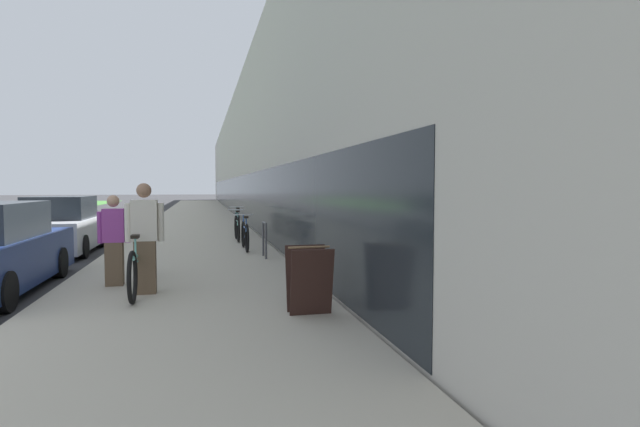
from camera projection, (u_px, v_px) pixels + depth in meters
The scene contains 11 objects.
sidewalk_slab at pixel (197, 219), 26.71m from camera, with size 4.31×70.00×0.13m.
storefront_facade at pixel (300, 161), 35.96m from camera, with size 10.01×70.00×7.36m.
tandem_bicycle at pixel (141, 264), 8.20m from camera, with size 0.52×2.96×0.97m.
person_rider at pixel (145, 238), 7.83m from camera, with size 0.59×0.23×1.74m.
person_bystander at pixel (114, 240), 8.47m from camera, with size 0.52×0.21×1.54m.
bike_rack_hoop at pixel (265, 236), 11.85m from camera, with size 0.05×0.60×0.84m.
cruiser_bike_nearest at pixel (245, 235), 13.27m from camera, with size 0.52×1.87×0.93m.
cruiser_bike_middle at pixel (237, 228), 15.56m from camera, with size 0.52×1.78×0.96m.
cruiser_bike_farthest at pixel (237, 223), 17.60m from camera, with size 0.52×1.78×0.97m.
sandwich_board_sign at pixel (309, 279), 6.64m from camera, with size 0.56×0.56×0.90m.
vintage_roadster_curbside at pixel (61, 228), 13.49m from camera, with size 1.76×4.04×1.55m.
Camera 1 is at (5.81, -6.46, 1.81)m, focal length 28.00 mm.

